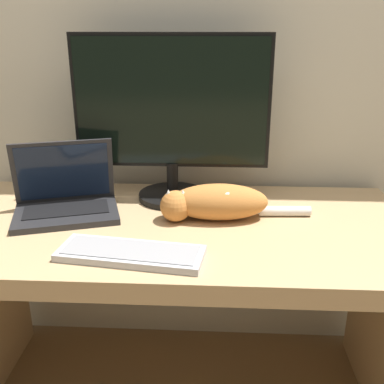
{
  "coord_description": "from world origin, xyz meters",
  "views": [
    {
      "loc": [
        0.11,
        -0.92,
        1.29
      ],
      "look_at": [
        0.05,
        0.32,
        0.82
      ],
      "focal_mm": 42.0,
      "sensor_mm": 36.0,
      "label": 1
    }
  ],
  "objects": [
    {
      "name": "external_keyboard",
      "position": [
        -0.11,
        0.13,
        0.71
      ],
      "size": [
        0.4,
        0.19,
        0.02
      ],
      "rotation": [
        0.0,
        0.0,
        -0.14
      ],
      "color": "#BCBCC1",
      "rests_on": "desk"
    },
    {
      "name": "monitor",
      "position": [
        -0.04,
        0.56,
        1.0
      ],
      "size": [
        0.66,
        0.24,
        0.56
      ],
      "color": "black",
      "rests_on": "desk"
    },
    {
      "name": "laptop",
      "position": [
        -0.37,
        0.41,
        0.75
      ],
      "size": [
        0.37,
        0.3,
        0.23
      ],
      "rotation": [
        0.0,
        0.0,
        0.3
      ],
      "color": "#232326",
      "rests_on": "desk"
    },
    {
      "name": "cat",
      "position": [
        0.11,
        0.39,
        0.76
      ],
      "size": [
        0.48,
        0.15,
        0.11
      ],
      "rotation": [
        0.0,
        0.0,
        0.05
      ],
      "color": "#C67A38",
      "rests_on": "desk"
    },
    {
      "name": "wall_back",
      "position": [
        0.0,
        0.77,
        1.3
      ],
      "size": [
        6.4,
        0.06,
        2.6
      ],
      "color": "beige",
      "rests_on": "ground_plane"
    },
    {
      "name": "desk",
      "position": [
        0.0,
        0.35,
        0.56
      ],
      "size": [
        1.46,
        0.71,
        0.7
      ],
      "color": "tan",
      "rests_on": "ground_plane"
    }
  ]
}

